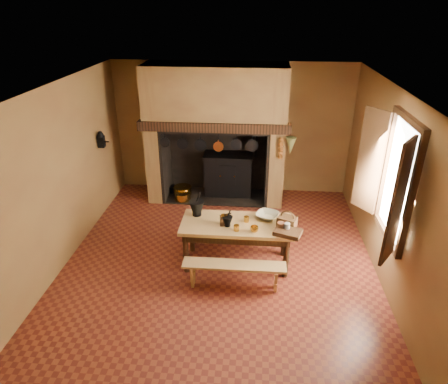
{
  "coord_description": "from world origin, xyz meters",
  "views": [
    {
      "loc": [
        0.54,
        -5.49,
        3.91
      ],
      "look_at": [
        0.04,
        0.3,
        1.09
      ],
      "focal_mm": 32.0,
      "sensor_mm": 36.0,
      "label": 1
    }
  ],
  "objects_px": {
    "iron_range": "(229,174)",
    "coffee_grinder": "(224,220)",
    "work_table": "(237,229)",
    "mixing_bowl": "(267,216)",
    "bench_front": "(234,270)",
    "wicker_basket": "(287,221)"
  },
  "relations": [
    {
      "from": "iron_range",
      "to": "bench_front",
      "type": "height_order",
      "value": "iron_range"
    },
    {
      "from": "iron_range",
      "to": "mixing_bowl",
      "type": "bearing_deg",
      "value": -71.38
    },
    {
      "from": "bench_front",
      "to": "coffee_grinder",
      "type": "bearing_deg",
      "value": 109.01
    },
    {
      "from": "coffee_grinder",
      "to": "wicker_basket",
      "type": "relative_size",
      "value": 0.62
    },
    {
      "from": "coffee_grinder",
      "to": "mixing_bowl",
      "type": "distance_m",
      "value": 0.72
    },
    {
      "from": "coffee_grinder",
      "to": "mixing_bowl",
      "type": "xyz_separation_m",
      "value": [
        0.67,
        0.26,
        -0.04
      ]
    },
    {
      "from": "work_table",
      "to": "coffee_grinder",
      "type": "bearing_deg",
      "value": -162.45
    },
    {
      "from": "iron_range",
      "to": "wicker_basket",
      "type": "xyz_separation_m",
      "value": [
        1.09,
        -2.57,
        0.36
      ]
    },
    {
      "from": "bench_front",
      "to": "mixing_bowl",
      "type": "bearing_deg",
      "value": 60.18
    },
    {
      "from": "work_table",
      "to": "bench_front",
      "type": "height_order",
      "value": "work_table"
    },
    {
      "from": "bench_front",
      "to": "work_table",
      "type": "bearing_deg",
      "value": 90.0
    },
    {
      "from": "iron_range",
      "to": "coffee_grinder",
      "type": "xyz_separation_m",
      "value": [
        0.13,
        -2.61,
        0.35
      ]
    },
    {
      "from": "work_table",
      "to": "coffee_grinder",
      "type": "height_order",
      "value": "coffee_grinder"
    },
    {
      "from": "iron_range",
      "to": "coffee_grinder",
      "type": "bearing_deg",
      "value": -87.26
    },
    {
      "from": "bench_front",
      "to": "wicker_basket",
      "type": "distance_m",
      "value": 1.11
    },
    {
      "from": "work_table",
      "to": "coffee_grinder",
      "type": "relative_size",
      "value": 8.46
    },
    {
      "from": "bench_front",
      "to": "wicker_basket",
      "type": "xyz_separation_m",
      "value": [
        0.77,
        0.6,
        0.52
      ]
    },
    {
      "from": "work_table",
      "to": "coffee_grinder",
      "type": "xyz_separation_m",
      "value": [
        -0.19,
        -0.06,
        0.2
      ]
    },
    {
      "from": "work_table",
      "to": "bench_front",
      "type": "relative_size",
      "value": 1.15
    },
    {
      "from": "bench_front",
      "to": "wicker_basket",
      "type": "bearing_deg",
      "value": 37.95
    },
    {
      "from": "work_table",
      "to": "mixing_bowl",
      "type": "relative_size",
      "value": 5.01
    },
    {
      "from": "work_table",
      "to": "iron_range",
      "type": "bearing_deg",
      "value": 97.15
    }
  ]
}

